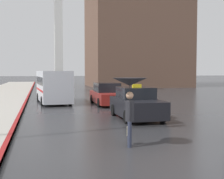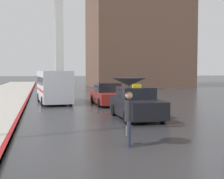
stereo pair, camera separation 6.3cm
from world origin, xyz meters
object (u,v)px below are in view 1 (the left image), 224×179
object	(u,v)px
taxi	(136,104)
monument_cross	(58,9)
ambulance_van	(53,85)
traffic_light	(22,14)
sedan_red	(107,95)
pedestrian_with_umbrella	(130,90)

from	to	relation	value
taxi	monument_cross	world-z (taller)	monument_cross
ambulance_van	traffic_light	distance (m)	12.71
sedan_red	pedestrian_with_umbrella	bearing A→B (deg)	81.01
pedestrian_with_umbrella	taxi	bearing A→B (deg)	-0.81
ambulance_van	monument_cross	world-z (taller)	monument_cross
pedestrian_with_umbrella	traffic_light	distance (m)	4.54
taxi	pedestrian_with_umbrella	world-z (taller)	pedestrian_with_umbrella
taxi	monument_cross	xyz separation A→B (m)	(-2.52, 21.39, 8.66)
taxi	ambulance_van	size ratio (longest dim) A/B	0.69
taxi	monument_cross	distance (m)	23.21
sedan_red	traffic_light	world-z (taller)	traffic_light
taxi	sedan_red	world-z (taller)	taxi
monument_cross	taxi	bearing A→B (deg)	-83.29
sedan_red	pedestrian_with_umbrella	size ratio (longest dim) A/B	2.16
sedan_red	traffic_light	bearing A→B (deg)	63.19
sedan_red	ambulance_van	size ratio (longest dim) A/B	0.78
sedan_red	ambulance_van	distance (m)	4.21
taxi	ambulance_van	world-z (taller)	ambulance_van
ambulance_van	pedestrian_with_umbrella	size ratio (longest dim) A/B	2.77
pedestrian_with_umbrella	monument_cross	size ratio (longest dim) A/B	0.13
pedestrian_with_umbrella	monument_cross	distance (m)	27.92
taxi	traffic_light	size ratio (longest dim) A/B	0.66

